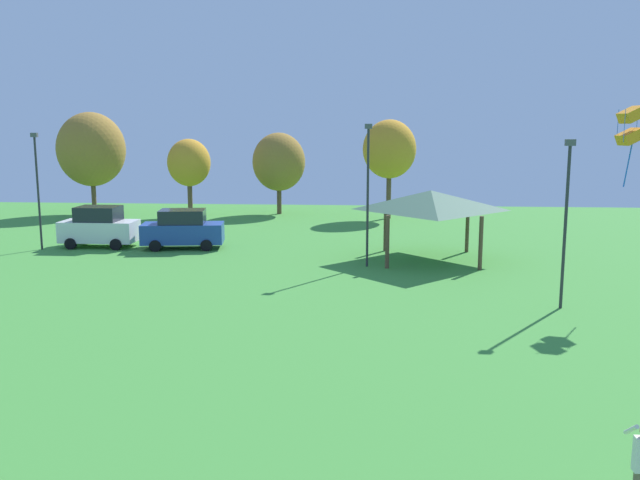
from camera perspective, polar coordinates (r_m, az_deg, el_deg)
name	(u,v)px	position (r m, az deg, el deg)	size (l,w,h in m)	color
kite_flying_1	(631,126)	(28.70, 24.70, 8.72)	(1.01, 0.94, 3.10)	orange
parked_car_leftmost	(99,227)	(40.61, -18.10, 1.05)	(4.25, 2.13, 2.33)	silver
parked_car_second_from_left	(183,229)	(38.88, -11.48, 0.90)	(4.72, 2.54, 2.21)	#234299
park_pavilion	(431,201)	(35.07, 9.30, 3.30)	(5.77, 5.99, 3.60)	brown
light_post_0	(566,215)	(26.79, 20.01, 2.02)	(0.36, 0.20, 6.36)	#2D2D33
light_post_1	(368,188)	(32.92, 4.05, 4.40)	(0.36, 0.20, 6.94)	#2D2D33
light_post_2	(38,185)	(40.61, -22.68, 4.33)	(0.36, 0.20, 6.47)	#2D2D33
treeline_tree_0	(91,149)	(55.83, -18.70, 7.24)	(5.20, 5.20, 7.90)	brown
treeline_tree_1	(189,163)	(52.23, -10.98, 6.39)	(3.24, 3.24, 5.89)	brown
treeline_tree_2	(279,162)	(53.08, -3.49, 6.57)	(4.10, 4.10, 6.34)	brown
treeline_tree_3	(389,149)	(50.59, 5.87, 7.60)	(3.93, 3.93, 7.32)	brown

